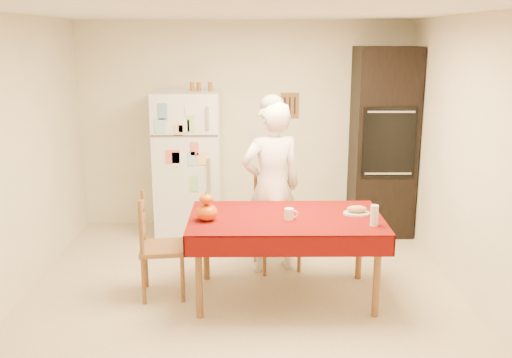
{
  "coord_description": "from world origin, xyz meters",
  "views": [
    {
      "loc": [
        0.08,
        -4.65,
        2.29
      ],
      "look_at": [
        0.12,
        0.2,
        1.09
      ],
      "focal_mm": 40.0,
      "sensor_mm": 36.0,
      "label": 1
    }
  ],
  "objects_px": {
    "chair_left": "(155,242)",
    "seated_woman": "(271,187)",
    "oven_cabinet": "(383,142)",
    "pumpkin_lower": "(207,212)",
    "chair_far": "(275,218)",
    "wine_glass": "(374,215)",
    "coffee_mug": "(289,214)",
    "refrigerator": "(189,164)",
    "bread_plate": "(357,213)",
    "dining_table": "(286,224)"
  },
  "relations": [
    {
      "from": "dining_table",
      "to": "chair_far",
      "type": "relative_size",
      "value": 1.79
    },
    {
      "from": "chair_left",
      "to": "wine_glass",
      "type": "distance_m",
      "value": 1.95
    },
    {
      "from": "oven_cabinet",
      "to": "seated_woman",
      "type": "height_order",
      "value": "oven_cabinet"
    },
    {
      "from": "pumpkin_lower",
      "to": "refrigerator",
      "type": "bearing_deg",
      "value": 100.68
    },
    {
      "from": "seated_woman",
      "to": "pumpkin_lower",
      "type": "bearing_deg",
      "value": 33.64
    },
    {
      "from": "dining_table",
      "to": "pumpkin_lower",
      "type": "xyz_separation_m",
      "value": [
        -0.69,
        -0.1,
        0.14
      ]
    },
    {
      "from": "chair_left",
      "to": "seated_woman",
      "type": "height_order",
      "value": "seated_woman"
    },
    {
      "from": "chair_left",
      "to": "pumpkin_lower",
      "type": "relative_size",
      "value": 4.97
    },
    {
      "from": "chair_far",
      "to": "bread_plate",
      "type": "height_order",
      "value": "chair_far"
    },
    {
      "from": "chair_far",
      "to": "pumpkin_lower",
      "type": "distance_m",
      "value": 1.1
    },
    {
      "from": "chair_far",
      "to": "bread_plate",
      "type": "bearing_deg",
      "value": -59.19
    },
    {
      "from": "refrigerator",
      "to": "dining_table",
      "type": "bearing_deg",
      "value": -59.31
    },
    {
      "from": "chair_left",
      "to": "coffee_mug",
      "type": "xyz_separation_m",
      "value": [
        1.19,
        -0.14,
        0.3
      ]
    },
    {
      "from": "chair_left",
      "to": "seated_woman",
      "type": "bearing_deg",
      "value": -67.53
    },
    {
      "from": "oven_cabinet",
      "to": "coffee_mug",
      "type": "xyz_separation_m",
      "value": [
        -1.22,
        -1.88,
        -0.29
      ]
    },
    {
      "from": "seated_woman",
      "to": "refrigerator",
      "type": "bearing_deg",
      "value": -67.84
    },
    {
      "from": "refrigerator",
      "to": "wine_glass",
      "type": "bearing_deg",
      "value": -48.56
    },
    {
      "from": "refrigerator",
      "to": "dining_table",
      "type": "xyz_separation_m",
      "value": [
        1.04,
        -1.74,
        -0.16
      ]
    },
    {
      "from": "dining_table",
      "to": "chair_far",
      "type": "bearing_deg",
      "value": 94.47
    },
    {
      "from": "seated_woman",
      "to": "pumpkin_lower",
      "type": "height_order",
      "value": "seated_woman"
    },
    {
      "from": "wine_glass",
      "to": "bread_plate",
      "type": "relative_size",
      "value": 0.73
    },
    {
      "from": "seated_woman",
      "to": "bread_plate",
      "type": "xyz_separation_m",
      "value": [
        0.74,
        -0.59,
        -0.09
      ]
    },
    {
      "from": "refrigerator",
      "to": "chair_far",
      "type": "relative_size",
      "value": 1.79
    },
    {
      "from": "chair_far",
      "to": "coffee_mug",
      "type": "bearing_deg",
      "value": -99.14
    },
    {
      "from": "coffee_mug",
      "to": "pumpkin_lower",
      "type": "height_order",
      "value": "pumpkin_lower"
    },
    {
      "from": "refrigerator",
      "to": "wine_glass",
      "type": "xyz_separation_m",
      "value": [
        1.76,
        -1.99,
        -0.0
      ]
    },
    {
      "from": "coffee_mug",
      "to": "pumpkin_lower",
      "type": "xyz_separation_m",
      "value": [
        -0.71,
        -0.01,
        0.02
      ]
    },
    {
      "from": "chair_left",
      "to": "seated_woman",
      "type": "xyz_separation_m",
      "value": [
        1.07,
        0.6,
        0.35
      ]
    },
    {
      "from": "chair_left",
      "to": "wine_glass",
      "type": "relative_size",
      "value": 5.4
    },
    {
      "from": "chair_far",
      "to": "wine_glass",
      "type": "distance_m",
      "value": 1.31
    },
    {
      "from": "dining_table",
      "to": "wine_glass",
      "type": "height_order",
      "value": "wine_glass"
    },
    {
      "from": "dining_table",
      "to": "seated_woman",
      "type": "distance_m",
      "value": 0.68
    },
    {
      "from": "coffee_mug",
      "to": "bread_plate",
      "type": "relative_size",
      "value": 0.42
    },
    {
      "from": "chair_far",
      "to": "seated_woman",
      "type": "bearing_deg",
      "value": -130.6
    },
    {
      "from": "bread_plate",
      "to": "oven_cabinet",
      "type": "bearing_deg",
      "value": 70.63
    },
    {
      "from": "refrigerator",
      "to": "chair_far",
      "type": "bearing_deg",
      "value": -45.68
    },
    {
      "from": "wine_glass",
      "to": "chair_far",
      "type": "bearing_deg",
      "value": 128.26
    },
    {
      "from": "bread_plate",
      "to": "wine_glass",
      "type": "bearing_deg",
      "value": -74.0
    },
    {
      "from": "chair_left",
      "to": "refrigerator",
      "type": "bearing_deg",
      "value": -11.36
    },
    {
      "from": "oven_cabinet",
      "to": "chair_far",
      "type": "height_order",
      "value": "oven_cabinet"
    },
    {
      "from": "oven_cabinet",
      "to": "seated_woman",
      "type": "bearing_deg",
      "value": -139.75
    },
    {
      "from": "coffee_mug",
      "to": "pumpkin_lower",
      "type": "relative_size",
      "value": 0.52
    },
    {
      "from": "pumpkin_lower",
      "to": "wine_glass",
      "type": "xyz_separation_m",
      "value": [
        1.41,
        -0.15,
        0.02
      ]
    },
    {
      "from": "chair_far",
      "to": "coffee_mug",
      "type": "distance_m",
      "value": 0.89
    },
    {
      "from": "oven_cabinet",
      "to": "bread_plate",
      "type": "xyz_separation_m",
      "value": [
        -0.61,
        -1.73,
        -0.33
      ]
    },
    {
      "from": "coffee_mug",
      "to": "oven_cabinet",
      "type": "bearing_deg",
      "value": 56.9
    },
    {
      "from": "dining_table",
      "to": "seated_woman",
      "type": "xyz_separation_m",
      "value": [
        -0.1,
        0.65,
        0.16
      ]
    },
    {
      "from": "oven_cabinet",
      "to": "pumpkin_lower",
      "type": "distance_m",
      "value": 2.71
    },
    {
      "from": "oven_cabinet",
      "to": "wine_glass",
      "type": "distance_m",
      "value": 2.12
    },
    {
      "from": "oven_cabinet",
      "to": "coffee_mug",
      "type": "bearing_deg",
      "value": -123.1
    }
  ]
}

